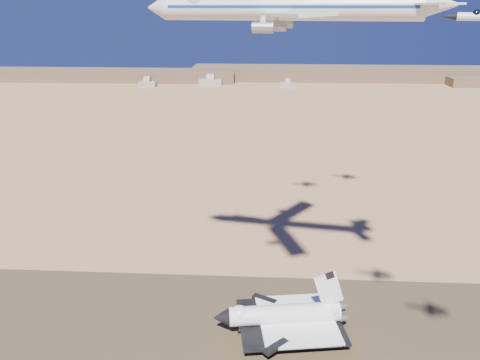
# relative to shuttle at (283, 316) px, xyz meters

# --- Properties ---
(ground) EXTENTS (1200.00, 1200.00, 0.00)m
(ground) POSITION_rel_shuttle_xyz_m (-20.24, 6.46, -5.71)
(ground) COLOR tan
(ground) RESTS_ON ground
(runway) EXTENTS (600.00, 50.00, 0.06)m
(runway) POSITION_rel_shuttle_xyz_m (-20.24, 6.46, -5.68)
(runway) COLOR #4E3D27
(runway) RESTS_ON ground
(ridgeline) EXTENTS (960.00, 90.00, 18.00)m
(ridgeline) POSITION_rel_shuttle_xyz_m (45.07, 533.76, 1.92)
(ridgeline) COLOR brown
(ridgeline) RESTS_ON ground
(hangars) EXTENTS (200.50, 29.50, 30.00)m
(hangars) POSITION_rel_shuttle_xyz_m (-84.24, 484.89, -0.88)
(hangars) COLOR #9D9A8B
(hangars) RESTS_ON ground
(shuttle) EXTENTS (43.20, 30.51, 21.23)m
(shuttle) POSITION_rel_shuttle_xyz_m (0.00, 0.00, 0.00)
(shuttle) COLOR white
(shuttle) RESTS_ON runway
(carrier_747) EXTENTS (79.82, 61.03, 19.81)m
(carrier_747) POSITION_rel_shuttle_xyz_m (-3.75, 4.37, 92.33)
(carrier_747) COLOR silver
(crew_a) EXTENTS (0.57, 0.73, 1.75)m
(crew_a) POSITION_rel_shuttle_xyz_m (6.56, -8.03, -4.77)
(crew_a) COLOR #C73C0B
(crew_a) RESTS_ON runway
(crew_b) EXTENTS (0.81, 0.88, 1.59)m
(crew_b) POSITION_rel_shuttle_xyz_m (8.29, -5.38, -4.85)
(crew_b) COLOR #C73C0B
(crew_b) RESTS_ON runway
(crew_c) EXTENTS (1.11, 0.89, 1.68)m
(crew_c) POSITION_rel_shuttle_xyz_m (9.80, -8.59, -4.81)
(crew_c) COLOR #C73C0B
(crew_c) RESTS_ON runway
(chase_jet_e) EXTENTS (15.08, 7.99, 3.76)m
(chase_jet_e) POSITION_rel_shuttle_xyz_m (11.05, 56.70, 93.73)
(chase_jet_e) COLOR silver
(chase_jet_f) EXTENTS (15.30, 8.80, 3.88)m
(chase_jet_f) POSITION_rel_shuttle_xyz_m (36.49, 71.09, 94.23)
(chase_jet_f) COLOR silver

